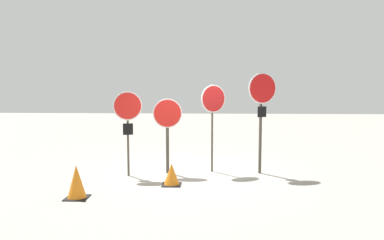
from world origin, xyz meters
TOP-DOWN VIEW (x-y plane):
  - ground_plane at (0.00, 0.00)m, footprint 40.00×40.00m
  - stop_sign_0 at (-1.61, -0.27)m, footprint 0.71×0.23m
  - stop_sign_1 at (-0.64, 0.07)m, footprint 0.76×0.20m
  - stop_sign_2 at (0.55, 0.31)m, footprint 0.64×0.40m
  - stop_sign_3 at (1.81, 0.16)m, footprint 0.75×0.33m
  - traffic_cone_0 at (-0.43, -1.07)m, footprint 0.44×0.44m
  - traffic_cone_1 at (-2.29, -2.17)m, footprint 0.46×0.46m

SIDE VIEW (x-z plane):
  - ground_plane at x=0.00m, z-range 0.00..0.00m
  - traffic_cone_0 at x=-0.43m, z-range 0.00..0.51m
  - traffic_cone_1 at x=-2.29m, z-range 0.00..0.69m
  - stop_sign_1 at x=-0.64m, z-range 0.38..2.36m
  - stop_sign_0 at x=-1.61m, z-range 0.54..2.71m
  - stop_sign_2 at x=0.55m, z-range 0.62..2.96m
  - stop_sign_3 at x=1.81m, z-range 0.56..3.21m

